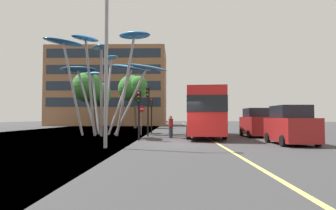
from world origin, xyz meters
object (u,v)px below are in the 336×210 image
Objects in this scene: red_bus at (205,111)px; street_lamp at (114,47)px; leaf_sculpture at (107,63)px; car_parked_near at (290,126)px; no_entry_sign at (141,115)px; traffic_light_island_mid at (151,108)px; pedestrian at (171,127)px; car_parked_mid at (257,123)px; traffic_light_kerb_far at (148,101)px; traffic_light_kerb_near at (139,105)px.

red_bus is 10.98m from street_lamp.
leaf_sculpture is 2.76× the size of car_parked_near.
leaf_sculpture reaches higher than no_entry_sign.
red_bus is 1.46× the size of street_lamp.
red_bus is 7.09m from traffic_light_island_mid.
traffic_light_island_mid is 15.04m from car_parked_near.
red_bus reaches higher than pedestrian.
car_parked_mid is (12.47, -2.47, -5.33)m from leaf_sculpture.
no_entry_sign is (-2.65, 3.82, 0.89)m from pedestrian.
traffic_light_kerb_far is at bearing 178.92° from car_parked_mid.
red_bus reaches higher than traffic_light_island_mid.
car_parked_mid is 2.40× the size of pedestrian.
leaf_sculpture is 16.36m from car_parked_near.
no_entry_sign is (3.04, 0.07, -4.67)m from leaf_sculpture.
no_entry_sign is at bearing 164.92° from car_parked_mid.
traffic_light_kerb_far is 2.76m from no_entry_sign.
red_bus is at bearing 0.87° from traffic_light_kerb_far.
no_entry_sign is at bearing 124.75° from pedestrian.
street_lamp is at bearing -137.55° from car_parked_mid.
traffic_light_kerb_near is 0.41× the size of street_lamp.
pedestrian is at bearing 51.28° from traffic_light_kerb_near.
car_parked_mid is at bearing 23.65° from traffic_light_kerb_near.
no_entry_sign is (0.14, 11.30, -3.34)m from street_lamp.
pedestrian is at bearing -55.25° from no_entry_sign.
street_lamp is at bearing -98.14° from traffic_light_kerb_near.
leaf_sculpture is 3.38× the size of traffic_light_kerb_near.
traffic_light_kerb_near is 4.09m from traffic_light_kerb_far.
car_parked_near is at bearing -59.62° from red_bus.
traffic_light_kerb_near reaches higher than no_entry_sign.
pedestrian is (-6.79, 5.36, -0.20)m from car_parked_near.
car_parked_near is (4.03, -6.87, -1.03)m from red_bus.
red_bus is at bearing -48.05° from traffic_light_island_mid.
traffic_light_kerb_near is 9.40m from car_parked_near.
traffic_light_kerb_far is 0.50× the size of street_lamp.
red_bus is at bearing 176.68° from car_parked_mid.
no_entry_sign is at bearing 135.81° from car_parked_near.
traffic_light_kerb_far is at bearing 86.61° from traffic_light_kerb_near.
red_bus is 3.38m from pedestrian.
traffic_light_island_mid is 0.85× the size of car_parked_near.
traffic_light_kerb_far is at bearing 141.81° from car_parked_near.
car_parked_near is 0.50× the size of street_lamp.
street_lamp reaches higher than no_entry_sign.
traffic_light_kerb_far is 9.23m from street_lamp.
red_bus is 2.92× the size of car_parked_mid.
leaf_sculpture is at bearing 119.47° from traffic_light_kerb_near.
pedestrian is (2.09, 2.61, -1.54)m from traffic_light_kerb_near.
leaf_sculpture is 6.20m from traffic_light_island_mid.
traffic_light_kerb_far is at bearing -31.08° from leaf_sculpture.
traffic_light_kerb_near is (-4.86, -4.12, 0.31)m from red_bus.
traffic_light_island_mid reaches higher than car_parked_near.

